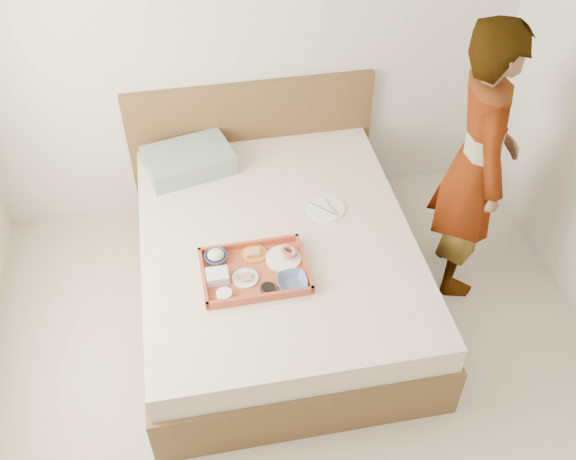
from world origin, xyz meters
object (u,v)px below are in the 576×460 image
(tray, at_px, (254,270))
(bed, at_px, (277,266))
(dinner_plate, at_px, (326,209))
(person, at_px, (477,164))

(tray, bearing_deg, bed, 58.39)
(bed, distance_m, dinner_plate, 0.46)
(dinner_plate, height_order, person, person)
(bed, height_order, tray, tray)
(tray, bearing_deg, person, 11.10)
(tray, relative_size, dinner_plate, 2.51)
(dinner_plate, bearing_deg, bed, -154.53)
(person, bearing_deg, bed, 101.84)
(tray, distance_m, dinner_plate, 0.67)
(tray, bearing_deg, dinner_plate, 40.60)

